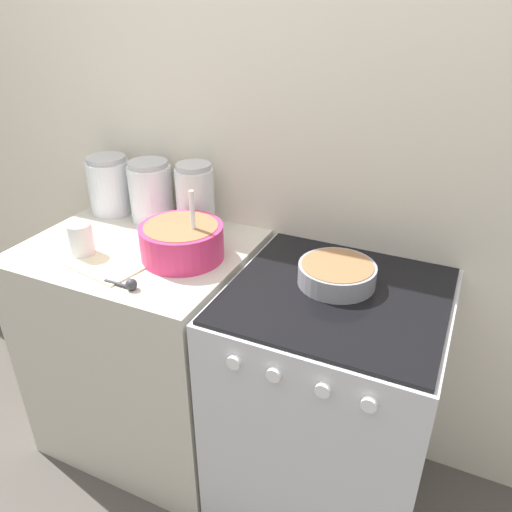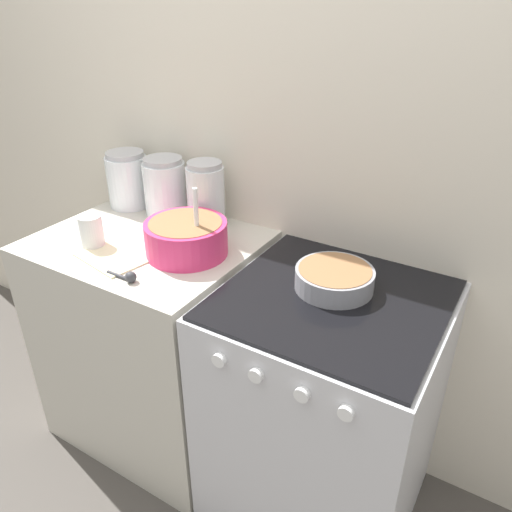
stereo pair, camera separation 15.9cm
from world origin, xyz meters
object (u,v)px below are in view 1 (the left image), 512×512
storage_jar_left (110,188)px  storage_jar_right (196,202)px  stove (327,403)px  tin_can (81,240)px  baking_pan (337,274)px  storage_jar_middle (151,195)px  mixing_bowl (182,240)px

storage_jar_left → storage_jar_right: storage_jar_right is taller
stove → storage_jar_right: size_ratio=3.55×
stove → tin_can: size_ratio=7.76×
stove → storage_jar_right: (-0.61, 0.22, 0.56)m
baking_pan → storage_jar_right: storage_jar_right is taller
storage_jar_middle → baking_pan: bearing=-11.8°
baking_pan → tin_can: 0.86m
stove → storage_jar_right: bearing=160.7°
baking_pan → stove: bearing=-68.4°
storage_jar_middle → storage_jar_right: size_ratio=0.93×
mixing_bowl → tin_can: 0.34m
baking_pan → storage_jar_left: 1.01m
mixing_bowl → stove: bearing=0.3°
storage_jar_left → storage_jar_middle: storage_jar_middle is taller
stove → storage_jar_left: storage_jar_left is taller
mixing_bowl → storage_jar_right: storage_jar_right is taller
mixing_bowl → storage_jar_middle: size_ratio=1.19×
storage_jar_left → tin_can: 0.38m
baking_pan → mixing_bowl: bearing=-174.3°
stove → storage_jar_middle: (-0.81, 0.22, 0.55)m
mixing_bowl → tin_can: (-0.32, -0.13, -0.01)m
mixing_bowl → baking_pan: size_ratio=1.17×
stove → storage_jar_middle: storage_jar_middle is taller
stove → storage_jar_right: storage_jar_right is taller
storage_jar_left → mixing_bowl: bearing=-24.8°
baking_pan → tin_can: size_ratio=2.06×
storage_jar_left → tin_can: size_ratio=1.98×
stove → tin_can: bearing=-171.3°
storage_jar_right → baking_pan: bearing=-15.6°
mixing_bowl → storage_jar_middle: bearing=141.4°
mixing_bowl → storage_jar_middle: (-0.27, 0.22, 0.03)m
mixing_bowl → tin_can: bearing=-157.9°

